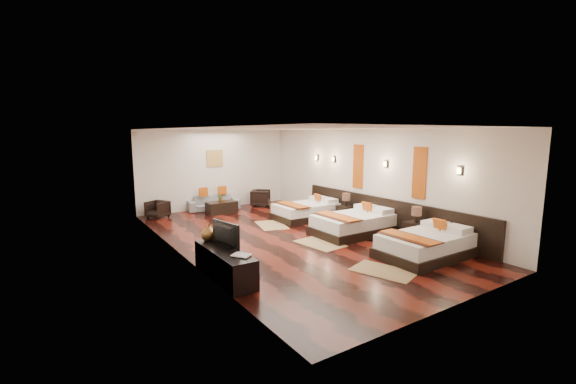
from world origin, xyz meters
TOP-DOWN VIEW (x-y plane):
  - floor at (0.00, 0.00)m, footprint 5.50×9.50m
  - ceiling at (0.00, 0.00)m, footprint 5.50×9.50m
  - back_wall at (0.00, 4.75)m, footprint 5.50×0.01m
  - left_wall at (-2.75, 0.00)m, footprint 0.01×9.50m
  - right_wall at (2.75, 0.00)m, footprint 0.01×9.50m
  - headboard_panel at (2.71, -0.80)m, footprint 0.08×6.60m
  - bed_near at (1.70, -2.97)m, footprint 2.09×1.31m
  - bed_mid at (1.70, -0.68)m, footprint 2.16×1.36m
  - bed_far at (1.70, 1.47)m, footprint 2.00×1.26m
  - nightstand_a at (2.44, -2.10)m, footprint 0.45×0.45m
  - nightstand_b at (2.44, 0.48)m, footprint 0.45×0.45m
  - jute_mat_near at (0.25, -3.09)m, footprint 1.10×1.38m
  - jute_mat_mid at (0.35, -0.92)m, footprint 0.90×1.29m
  - jute_mat_far at (0.33, 1.35)m, footprint 1.02×1.35m
  - tv_console at (-2.50, -1.69)m, footprint 0.50×1.80m
  - tv at (-2.45, -1.50)m, footprint 0.27×0.83m
  - book at (-2.50, -2.27)m, footprint 0.38×0.40m
  - figurine at (-2.50, -0.95)m, footprint 0.34×0.34m
  - sofa at (-0.22, 4.45)m, footprint 1.86×0.96m
  - armchair_left at (-2.20, 4.22)m, footprint 0.81×0.80m
  - armchair_right at (1.51, 4.12)m, footprint 0.93×0.93m
  - coffee_table at (-0.22, 3.72)m, footprint 1.03×0.56m
  - table_plant at (-0.21, 3.78)m, footprint 0.25×0.22m
  - orange_panel_a at (2.73, -1.90)m, footprint 0.04×0.40m
  - orange_panel_b at (2.73, 0.30)m, footprint 0.04×0.40m
  - sconce_near at (2.70, -3.00)m, footprint 0.07×0.12m
  - sconce_mid at (2.70, -0.80)m, footprint 0.07×0.12m
  - sconce_far at (2.70, 1.40)m, footprint 0.07×0.12m
  - sconce_lounge at (2.70, 2.30)m, footprint 0.07×0.12m
  - gold_artwork at (0.00, 4.73)m, footprint 0.60×0.04m

SIDE VIEW (x-z plane):
  - floor at x=0.00m, z-range -0.01..0.01m
  - jute_mat_near at x=0.25m, z-range 0.00..0.01m
  - jute_mat_mid at x=0.35m, z-range 0.00..0.01m
  - jute_mat_far at x=0.33m, z-range 0.00..0.01m
  - coffee_table at x=-0.22m, z-range 0.00..0.40m
  - sofa at x=-0.22m, z-range 0.00..0.52m
  - bed_far at x=1.70m, z-range -0.12..0.64m
  - bed_near at x=1.70m, z-range -0.13..0.67m
  - armchair_left at x=-2.20m, z-range 0.00..0.55m
  - tv_console at x=-2.50m, z-range 0.00..0.55m
  - bed_mid at x=1.70m, z-range -0.13..0.70m
  - armchair_right at x=1.51m, z-range 0.00..0.61m
  - nightstand_b at x=2.44m, z-range -0.13..0.76m
  - nightstand_a at x=2.44m, z-range -0.13..0.77m
  - headboard_panel at x=2.71m, z-range 0.00..0.90m
  - table_plant at x=-0.21m, z-range 0.40..0.67m
  - book at x=-2.50m, z-range 0.55..0.58m
  - figurine at x=-2.50m, z-range 0.55..0.90m
  - tv at x=-2.45m, z-range 0.55..1.02m
  - back_wall at x=0.00m, z-range 0.00..2.80m
  - left_wall at x=-2.75m, z-range 0.00..2.80m
  - right_wall at x=2.75m, z-range 0.00..2.80m
  - orange_panel_a at x=2.73m, z-range 1.05..2.35m
  - orange_panel_b at x=2.73m, z-range 1.05..2.35m
  - gold_artwork at x=0.00m, z-range 1.50..2.10m
  - sconce_near at x=2.70m, z-range 1.76..1.94m
  - sconce_mid at x=2.70m, z-range 1.76..1.94m
  - sconce_far at x=2.70m, z-range 1.76..1.94m
  - sconce_lounge at x=2.70m, z-range 1.76..1.94m
  - ceiling at x=0.00m, z-range 2.79..2.80m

